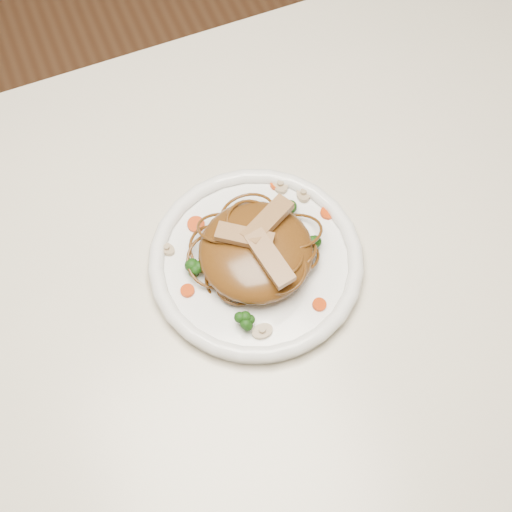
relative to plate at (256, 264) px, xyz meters
name	(u,v)px	position (x,y,z in m)	size (l,w,h in m)	color
ground	(234,430)	(-0.05, 0.00, -0.76)	(4.00, 4.00, 0.00)	brown
table	(223,309)	(-0.05, 0.00, -0.11)	(1.20, 0.80, 0.75)	beige
plate	(256,264)	(0.00, 0.00, 0.00)	(0.27, 0.27, 0.02)	white
noodle_mound	(256,251)	(0.00, 0.00, 0.03)	(0.14, 0.14, 0.05)	brown
chicken_a	(268,221)	(0.02, 0.02, 0.06)	(0.08, 0.02, 0.01)	#AA7750
chicken_b	(245,237)	(-0.01, 0.01, 0.06)	(0.07, 0.02, 0.01)	#AA7750
chicken_c	(270,258)	(0.01, -0.03, 0.06)	(0.08, 0.02, 0.01)	#AA7750
broccoli_0	(284,206)	(0.06, 0.05, 0.02)	(0.03, 0.03, 0.03)	#15460E
broccoli_1	(193,268)	(-0.08, 0.01, 0.02)	(0.02, 0.02, 0.03)	#15460E
broccoli_2	(247,320)	(-0.04, -0.08, 0.02)	(0.03, 0.03, 0.03)	#15460E
broccoli_3	(313,243)	(0.07, -0.01, 0.02)	(0.03, 0.03, 0.03)	#15460E
carrot_0	(277,185)	(0.07, 0.09, 0.01)	(0.02, 0.02, 0.01)	red
carrot_1	(188,291)	(-0.09, -0.01, 0.01)	(0.02, 0.02, 0.01)	red
carrot_2	(328,213)	(0.11, 0.03, 0.01)	(0.02, 0.02, 0.01)	red
carrot_3	(196,224)	(-0.05, 0.08, 0.01)	(0.02, 0.02, 0.01)	red
carrot_4	(319,305)	(0.05, -0.09, 0.01)	(0.02, 0.02, 0.01)	red
mushroom_0	(262,331)	(-0.03, -0.09, 0.01)	(0.03, 0.03, 0.01)	#BEB18E
mushroom_1	(303,194)	(0.10, 0.07, 0.01)	(0.03, 0.03, 0.01)	#BEB18E
mushroom_2	(167,249)	(-0.10, 0.06, 0.01)	(0.02, 0.02, 0.01)	#BEB18E
mushroom_3	(280,185)	(0.07, 0.09, 0.01)	(0.03, 0.03, 0.01)	#BEB18E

